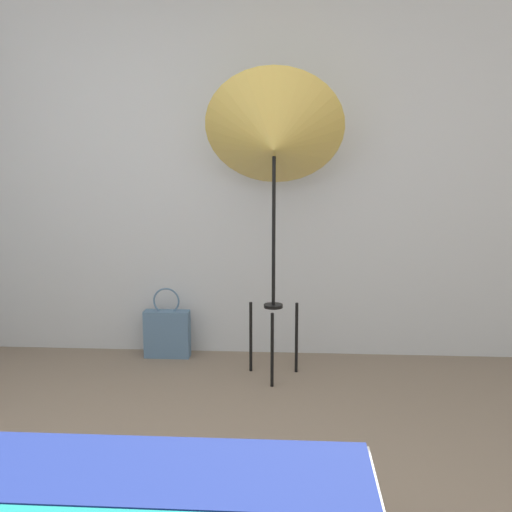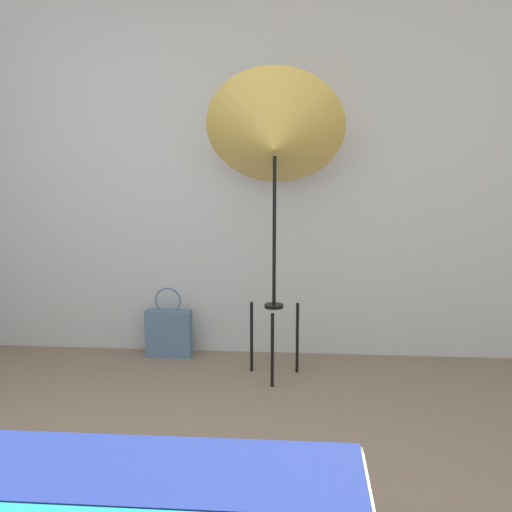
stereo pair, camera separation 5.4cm
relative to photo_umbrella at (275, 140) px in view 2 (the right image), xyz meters
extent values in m
cube|color=#B7BCC1|center=(-0.41, 0.49, -0.18)|extent=(8.00, 0.05, 2.60)
cube|color=navy|center=(-0.39, -1.88, -1.09)|extent=(1.54, 0.43, 0.04)
cylinder|color=black|center=(0.00, -0.17, -1.25)|extent=(0.02, 0.02, 0.46)
cylinder|color=black|center=(-0.15, 0.09, -1.25)|extent=(0.02, 0.02, 0.46)
cylinder|color=black|center=(0.15, 0.09, -1.25)|extent=(0.02, 0.02, 0.46)
cylinder|color=black|center=(0.00, 0.00, -1.02)|extent=(0.12, 0.12, 0.02)
cylinder|color=black|center=(0.00, 0.00, -0.50)|extent=(0.02, 0.02, 1.02)
cone|color=#D1B251|center=(0.00, 0.00, 0.01)|extent=(0.85, 0.69, 0.80)
cube|color=slate|center=(-0.75, 0.32, -1.31)|extent=(0.31, 0.10, 0.33)
torus|color=slate|center=(-0.75, 0.32, -1.08)|extent=(0.18, 0.01, 0.18)
camera|label=1|loc=(0.12, -3.62, -0.08)|focal=42.00mm
camera|label=2|loc=(0.18, -3.62, -0.08)|focal=42.00mm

